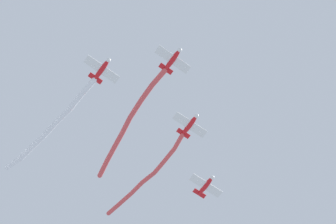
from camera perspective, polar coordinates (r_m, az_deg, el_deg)
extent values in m
ellipsoid|color=red|center=(84.06, 0.45, 5.46)|extent=(1.40, 4.17, 0.84)
sphere|color=white|center=(83.69, 1.23, 6.52)|extent=(0.80, 0.80, 0.71)
ellipsoid|color=black|center=(84.26, 0.65, 5.79)|extent=(0.70, 1.09, 0.45)
cube|color=white|center=(83.92, 0.51, 5.51)|extent=(6.10, 2.21, 0.11)
cube|color=red|center=(84.49, -0.23, 4.55)|extent=(2.41, 1.10, 0.09)
cube|color=white|center=(84.89, -0.19, 4.67)|extent=(0.24, 0.94, 1.15)
cylinder|color=#DB4C4C|center=(84.95, -1.02, 3.59)|extent=(1.73, 3.27, 1.41)
cylinder|color=#DB4C4C|center=(86.19, -2.27, 2.01)|extent=(1.49, 3.44, 1.68)
cylinder|color=#DB4C4C|center=(87.68, -3.43, 0.31)|extent=(1.35, 3.65, 1.54)
cylinder|color=#DB4C4C|center=(89.24, -4.40, -1.39)|extent=(1.03, 3.32, 1.39)
cylinder|color=#DB4C4C|center=(90.69, -5.22, -2.93)|extent=(1.01, 3.01, 1.17)
cylinder|color=#DB4C4C|center=(92.04, -6.03, -4.40)|extent=(0.94, 3.08, 1.06)
cylinder|color=#DB4C4C|center=(93.55, -6.80, -5.89)|extent=(1.14, 3.22, 1.33)
sphere|color=#DB4C4C|center=(84.45, -0.36, 4.35)|extent=(0.82, 0.82, 0.82)
sphere|color=#DB4C4C|center=(85.48, -1.68, 2.83)|extent=(0.82, 0.82, 0.82)
sphere|color=#DB4C4C|center=(86.93, -2.85, 1.21)|extent=(0.82, 0.82, 0.82)
sphere|color=#DB4C4C|center=(88.47, -3.99, -0.57)|extent=(0.82, 0.82, 0.82)
sphere|color=#DB4C4C|center=(90.04, -4.81, -2.19)|extent=(0.82, 0.82, 0.82)
sphere|color=#DB4C4C|center=(91.36, -5.62, -3.65)|extent=(0.82, 0.82, 0.82)
sphere|color=#DB4C4C|center=(92.74, -6.43, -5.14)|extent=(0.82, 0.82, 0.82)
sphere|color=#DB4C4C|center=(94.39, -7.16, -6.62)|extent=(0.82, 0.82, 0.82)
ellipsoid|color=red|center=(87.47, 2.27, -1.41)|extent=(1.35, 4.17, 0.84)
sphere|color=white|center=(86.94, 3.01, -0.42)|extent=(0.80, 0.80, 0.71)
ellipsoid|color=black|center=(87.62, 2.45, -1.08)|extent=(0.68, 1.09, 0.45)
cube|color=white|center=(87.32, 2.32, -1.36)|extent=(6.09, 2.14, 0.11)
cube|color=red|center=(88.03, 1.62, -2.25)|extent=(2.41, 1.07, 0.09)
cube|color=white|center=(88.41, 1.64, -2.10)|extent=(0.23, 0.94, 1.15)
cylinder|color=#DB4C4C|center=(88.23, 1.08, -3.16)|extent=(0.96, 2.67, 1.28)
cylinder|color=#DB4C4C|center=(88.99, 0.17, -4.49)|extent=(1.31, 2.73, 1.12)
cylinder|color=#DB4C4C|center=(89.99, -0.88, -5.74)|extent=(1.30, 2.93, 0.85)
cylinder|color=#DB4C4C|center=(90.97, -2.08, -6.89)|extent=(1.73, 2.84, 0.90)
cylinder|color=#DB4C4C|center=(92.10, -3.29, -7.95)|extent=(1.50, 2.89, 1.01)
cylinder|color=#DB4C4C|center=(93.10, -4.52, -9.07)|extent=(1.91, 2.99, 1.28)
cylinder|color=#DB4C4C|center=(94.04, -5.72, -10.08)|extent=(1.53, 2.60, 0.81)
sphere|color=#DB4C4C|center=(88.02, 1.50, -2.44)|extent=(0.70, 0.70, 0.70)
sphere|color=#DB4C4C|center=(88.47, 0.67, -3.88)|extent=(0.70, 0.70, 0.70)
sphere|color=#DB4C4C|center=(89.52, -0.32, -5.09)|extent=(0.70, 0.70, 0.70)
sphere|color=#DB4C4C|center=(90.47, -1.43, -6.39)|extent=(0.70, 0.70, 0.70)
sphere|color=#DB4C4C|center=(91.49, -2.73, -7.39)|extent=(0.70, 0.70, 0.70)
sphere|color=#DB4C4C|center=(92.73, -3.84, -8.49)|extent=(0.70, 0.70, 0.70)
sphere|color=#DB4C4C|center=(93.50, -5.18, -9.64)|extent=(0.70, 0.70, 0.70)
sphere|color=#DB4C4C|center=(94.60, -6.25, -10.52)|extent=(0.70, 0.70, 0.70)
ellipsoid|color=red|center=(85.41, -7.00, 4.40)|extent=(1.48, 4.18, 0.84)
sphere|color=white|center=(84.86, -6.26, 5.43)|extent=(0.82, 0.82, 0.71)
ellipsoid|color=black|center=(85.56, -6.78, 4.72)|extent=(0.71, 1.10, 0.45)
cube|color=white|center=(85.26, -6.95, 4.45)|extent=(6.10, 2.33, 0.11)
cube|color=red|center=(85.99, -7.63, 3.52)|extent=(2.42, 1.14, 0.09)
cube|color=white|center=(86.38, -7.56, 3.64)|extent=(0.26, 0.94, 1.15)
cylinder|color=white|center=(86.28, -8.47, 2.52)|extent=(2.03, 3.39, 1.58)
cylinder|color=white|center=(87.19, -9.76, 0.98)|extent=(1.61, 3.24, 1.04)
cylinder|color=white|center=(88.31, -10.99, -0.40)|extent=(1.85, 3.12, 0.99)
cylinder|color=white|center=(89.33, -12.28, -1.76)|extent=(1.99, 3.29, 1.50)
cylinder|color=white|center=(90.32, -13.53, -3.05)|extent=(2.01, 2.93, 1.30)
cylinder|color=white|center=(91.38, -14.65, -4.15)|extent=(1.74, 2.77, 1.09)
cylinder|color=white|center=(92.56, -15.82, -5.14)|extent=(2.17, 2.95, 1.01)
sphere|color=white|center=(85.97, -7.76, 3.32)|extent=(0.90, 0.90, 0.90)
sphere|color=white|center=(86.62, -9.17, 1.73)|extent=(0.90, 0.90, 0.90)
sphere|color=white|center=(87.79, -10.35, 0.24)|extent=(0.90, 0.90, 0.90)
sphere|color=white|center=(88.86, -11.63, -1.04)|extent=(0.90, 0.90, 0.90)
sphere|color=white|center=(89.84, -12.92, -2.48)|extent=(0.90, 0.90, 0.90)
sphere|color=white|center=(90.82, -14.13, -3.61)|extent=(0.90, 0.90, 0.90)
sphere|color=white|center=(91.94, -15.16, -4.69)|extent=(0.90, 0.90, 0.90)
sphere|color=white|center=(93.20, -16.48, -5.59)|extent=(0.90, 0.90, 0.90)
ellipsoid|color=red|center=(91.85, 3.94, -7.76)|extent=(1.35, 4.17, 0.84)
sphere|color=white|center=(91.19, 4.67, -6.85)|extent=(0.80, 0.80, 0.71)
ellipsoid|color=black|center=(91.95, 4.12, -7.43)|extent=(0.68, 1.09, 0.45)
cube|color=white|center=(91.70, 4.00, -7.73)|extent=(6.09, 2.14, 0.11)
cube|color=red|center=(92.52, 3.31, -8.52)|extent=(2.41, 1.07, 0.09)
cube|color=white|center=(92.87, 3.32, -8.35)|extent=(0.23, 0.94, 1.15)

